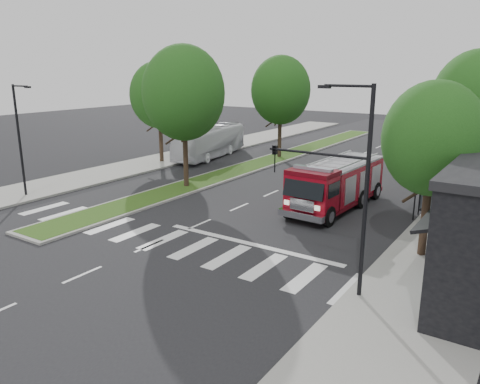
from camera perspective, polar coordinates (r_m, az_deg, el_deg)
name	(u,v)px	position (r m, az deg, el deg)	size (l,w,h in m)	color
ground	(200,224)	(26.45, -4.92, -3.93)	(140.00, 140.00, 0.00)	black
sidewalk_right	(471,215)	(30.85, 26.36, -2.57)	(5.00, 80.00, 0.15)	gray
sidewalk_left	(142,165)	(43.06, -11.80, 3.27)	(5.00, 80.00, 0.15)	gray
median	(269,161)	(44.15, 3.54, 3.85)	(3.00, 50.00, 0.15)	gray
bus_shelter	(445,187)	(28.75, 23.74, 0.61)	(3.20, 1.60, 2.61)	black
tree_right_near	(433,139)	(22.12, 22.50, 5.97)	(4.40, 4.40, 8.05)	black
tree_right_mid	(477,101)	(33.83, 26.88, 9.89)	(5.60, 5.60, 9.72)	black
tree_median_near	(184,93)	(33.53, -6.88, 11.89)	(5.80, 5.80, 10.16)	black
tree_median_far	(281,90)	(45.12, 4.98, 12.26)	(5.60, 5.60, 9.72)	black
tree_left_mid	(159,95)	(43.37, -9.85, 11.57)	(5.20, 5.20, 9.16)	black
streetlight_right_near	(344,176)	(17.55, 12.51, 1.90)	(4.08, 0.22, 8.00)	black
streetlight_left_near	(20,136)	(34.20, -25.23, 6.23)	(1.90, 0.20, 7.50)	black
streetlight_right_far	(468,122)	(40.07, 26.04, 7.62)	(2.11, 0.20, 8.00)	black
fire_engine	(337,184)	(29.57, 11.69, 0.91)	(3.22, 9.27, 3.17)	#56040D
city_bus	(210,142)	(46.20, -3.67, 6.15)	(2.55, 10.91, 3.04)	silver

